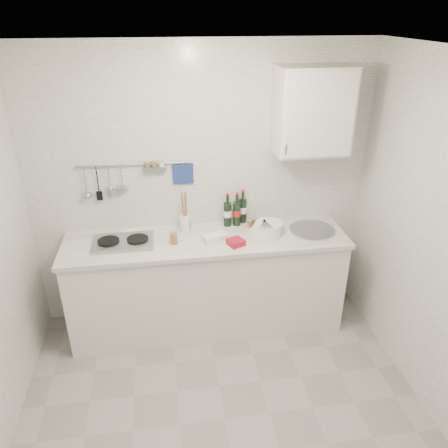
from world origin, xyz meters
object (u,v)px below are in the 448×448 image
object	(u,v)px
plate_stack_sink	(267,229)
wine_bottles	(236,208)
wall_cabinet	(313,111)
plate_stack_hob	(131,238)
utensil_crock	(185,221)

from	to	relation	value
plate_stack_sink	wine_bottles	distance (m)	0.35
wall_cabinet	wine_bottles	world-z (taller)	wall_cabinet
plate_stack_hob	wine_bottles	xyz separation A→B (m)	(0.93, 0.17, 0.14)
plate_stack_hob	plate_stack_sink	xyz separation A→B (m)	(1.17, -0.07, 0.04)
plate_stack_hob	plate_stack_sink	world-z (taller)	plate_stack_sink
plate_stack_hob	wine_bottles	bearing A→B (deg)	10.20
plate_stack_hob	wine_bottles	distance (m)	0.96
wall_cabinet	plate_stack_hob	bearing A→B (deg)	-177.87
plate_stack_hob	utensil_crock	bearing A→B (deg)	13.13
wall_cabinet	utensil_crock	distance (m)	1.42
wall_cabinet	plate_stack_sink	world-z (taller)	wall_cabinet
plate_stack_sink	utensil_crock	world-z (taller)	utensil_crock
plate_stack_sink	utensil_crock	bearing A→B (deg)	165.52
wall_cabinet	wine_bottles	xyz separation A→B (m)	(-0.60, 0.11, -0.87)
wine_bottles	utensil_crock	size ratio (longest dim) A/B	0.83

